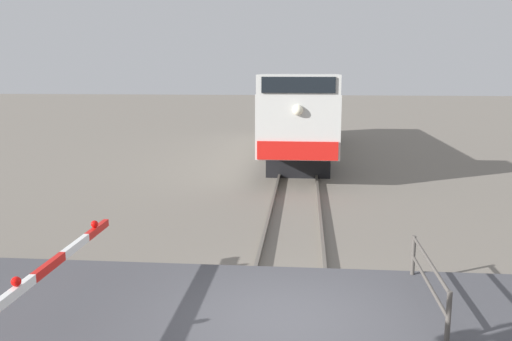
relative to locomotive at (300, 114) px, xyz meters
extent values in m
plane|color=slate|center=(0.00, -18.33, -2.02)|extent=(160.00, 160.00, 0.00)
cube|color=#59544C|center=(-0.72, -18.33, -1.94)|extent=(0.08, 80.00, 0.15)
cube|color=#59544C|center=(0.72, -18.33, -1.94)|extent=(0.08, 80.00, 0.15)
cube|color=#47474C|center=(0.00, -18.33, -1.94)|extent=(36.00, 4.83, 0.16)
cube|color=black|center=(0.00, -4.26, -1.49)|extent=(2.49, 3.20, 1.05)
cube|color=black|center=(0.00, 4.82, -1.49)|extent=(2.49, 3.20, 1.05)
cube|color=silver|center=(0.00, 0.28, 0.16)|extent=(2.93, 16.51, 2.25)
cube|color=silver|center=(0.00, -6.72, 1.62)|extent=(2.87, 2.51, 0.68)
cube|color=black|center=(0.00, -8.01, 1.62)|extent=(2.49, 0.06, 0.54)
cube|color=red|center=(0.00, -8.02, -0.62)|extent=(2.78, 0.08, 0.64)
sphere|color=#F2EACC|center=(0.00, -8.03, 0.77)|extent=(0.36, 0.36, 0.36)
cube|color=white|center=(-3.68, -19.88, -0.87)|extent=(0.10, 1.00, 0.14)
cube|color=red|center=(-3.68, -18.88, -0.87)|extent=(0.10, 1.00, 0.14)
cube|color=white|center=(-3.68, -17.88, -0.87)|extent=(0.10, 1.00, 0.14)
cube|color=red|center=(-3.68, -16.88, -0.87)|extent=(0.10, 1.00, 0.14)
sphere|color=red|center=(-3.68, -19.83, -0.73)|extent=(0.14, 0.14, 0.14)
sphere|color=red|center=(-3.68, -16.98, -0.73)|extent=(0.14, 0.14, 0.14)
cylinder|color=#4C4742|center=(2.43, -18.83, -1.54)|extent=(0.08, 0.08, 0.95)
cylinder|color=#4C4742|center=(2.43, -16.10, -1.54)|extent=(0.08, 0.08, 0.95)
cylinder|color=#4C4742|center=(2.43, -17.46, -1.11)|extent=(0.06, 2.73, 0.06)
cylinder|color=#4C4742|center=(2.43, -17.46, -1.50)|extent=(0.06, 2.73, 0.06)
camera|label=1|loc=(0.27, -26.63, 2.16)|focal=38.37mm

